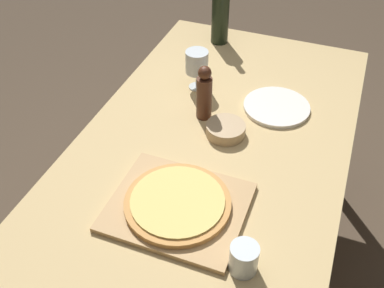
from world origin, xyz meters
TOP-DOWN VIEW (x-y plane):
  - ground_plane at (0.00, 0.00)m, footprint 12.00×12.00m
  - dining_table at (0.00, 0.00)m, footprint 0.92×1.73m
  - cutting_board at (-0.00, -0.28)m, footprint 0.40×0.34m
  - pizza at (-0.00, -0.28)m, footprint 0.32×0.32m
  - wine_bottle at (-0.20, 0.73)m, footprint 0.08×0.08m
  - pepper_mill at (-0.08, 0.17)m, footprint 0.06×0.06m
  - wine_glass at (-0.17, 0.34)m, footprint 0.09×0.09m
  - small_bowl at (0.03, 0.10)m, footprint 0.14×0.14m
  - drinking_tumbler at (0.24, -0.41)m, footprint 0.08×0.08m
  - dinner_plate at (0.16, 0.31)m, footprint 0.25×0.25m

SIDE VIEW (x-z plane):
  - ground_plane at x=0.00m, z-range 0.00..0.00m
  - dining_table at x=0.00m, z-range 0.29..1.04m
  - dinner_plate at x=0.16m, z-range 0.75..0.76m
  - cutting_board at x=0.00m, z-range 0.75..0.76m
  - small_bowl at x=0.03m, z-range 0.75..0.79m
  - pizza at x=0.00m, z-range 0.76..0.79m
  - drinking_tumbler at x=0.24m, z-range 0.75..0.83m
  - pepper_mill at x=-0.08m, z-range 0.74..0.96m
  - wine_glass at x=-0.17m, z-range 0.78..0.94m
  - wine_bottle at x=-0.20m, z-range 0.71..1.06m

